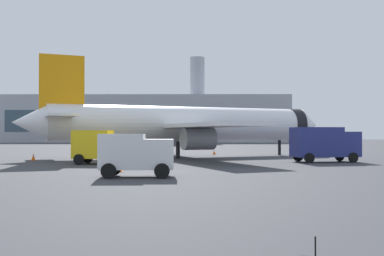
% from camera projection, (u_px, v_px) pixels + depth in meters
% --- Properties ---
extents(airplane_at_gate, '(34.23, 31.40, 10.50)m').
position_uv_depth(airplane_at_gate, '(185.00, 124.00, 50.89)').
color(airplane_at_gate, white).
rests_on(airplane_at_gate, ground).
extents(service_truck, '(4.97, 2.87, 2.90)m').
position_uv_depth(service_truck, '(102.00, 145.00, 39.35)').
color(service_truck, yellow).
rests_on(service_truck, ground).
extents(fuel_truck, '(6.33, 3.59, 3.20)m').
position_uv_depth(fuel_truck, '(324.00, 143.00, 42.10)').
color(fuel_truck, navy).
rests_on(fuel_truck, ground).
extents(cargo_van, '(4.47, 2.46, 2.60)m').
position_uv_depth(cargo_van, '(136.00, 153.00, 27.60)').
color(cargo_van, white).
rests_on(cargo_van, ground).
extents(safety_cone_near, '(0.44, 0.44, 0.65)m').
position_uv_depth(safety_cone_near, '(120.00, 167.00, 31.24)').
color(safety_cone_near, '#F2590C').
rests_on(safety_cone_near, ground).
extents(safety_cone_mid, '(0.44, 0.44, 0.71)m').
position_uv_depth(safety_cone_mid, '(33.00, 157.00, 44.73)').
color(safety_cone_mid, '#F2590C').
rests_on(safety_cone_mid, ground).
extents(safety_cone_far, '(0.44, 0.44, 0.63)m').
position_uv_depth(safety_cone_far, '(155.00, 153.00, 53.42)').
color(safety_cone_far, '#F2590C').
rests_on(safety_cone_far, ground).
extents(safety_cone_outer, '(0.44, 0.44, 0.61)m').
position_uv_depth(safety_cone_outer, '(214.00, 152.00, 57.48)').
color(safety_cone_outer, '#F2590C').
rests_on(safety_cone_outer, ground).
extents(terminal_building, '(84.00, 18.36, 25.83)m').
position_uv_depth(terminal_building, '(148.00, 119.00, 139.65)').
color(terminal_building, '#9EA3AD').
rests_on(terminal_building, ground).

